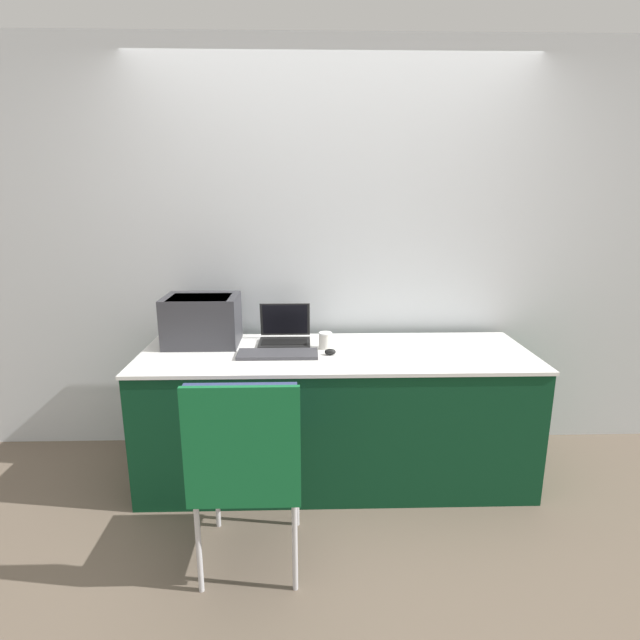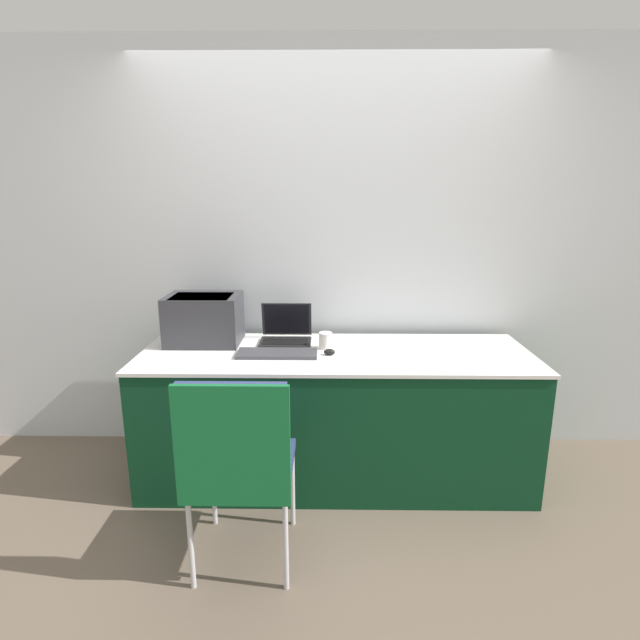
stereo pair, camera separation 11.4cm
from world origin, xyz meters
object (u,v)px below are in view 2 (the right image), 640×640
printer (204,317)px  chair (238,456)px  external_keyboard (277,354)px  coffee_cup (326,340)px  laptop_left (286,334)px  mouse (329,352)px

printer → chair: (0.37, -1.02, -0.36)m
external_keyboard → chair: size_ratio=0.47×
coffee_cup → laptop_left: bearing=152.1°
mouse → chair: bearing=-116.7°
external_keyboard → chair: chair is taller
printer → chair: size_ratio=0.45×
laptop_left → coffee_cup: size_ratio=3.20×
coffee_cup → mouse: coffee_cup is taller
laptop_left → external_keyboard: 0.27m
printer → coffee_cup: size_ratio=4.50×
mouse → external_keyboard: bearing=-178.4°
laptop_left → external_keyboard: size_ratio=0.68×
printer → chair: bearing=-70.0°
external_keyboard → mouse: bearing=1.6°
external_keyboard → coffee_cup: size_ratio=4.68×
coffee_cup → printer: bearing=171.7°
printer → mouse: bearing=-16.9°
coffee_cup → chair: 1.01m
printer → mouse: printer is taller
laptop_left → mouse: size_ratio=4.83×
printer → mouse: 0.81m
laptop_left → mouse: bearing=-43.4°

